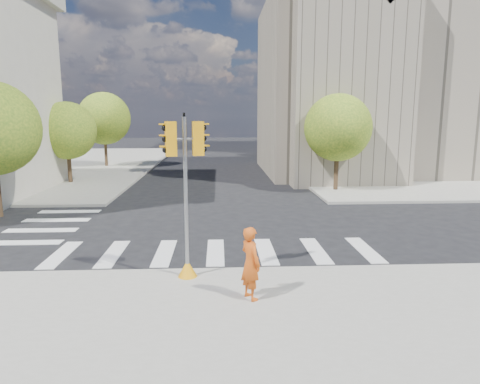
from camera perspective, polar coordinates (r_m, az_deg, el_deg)
The scene contains 14 objects.
ground at distance 17.28m, azimuth -2.91°, elevation -5.95°, with size 160.00×160.00×0.00m, color black.
sidewalk_far_right at distance 47.29m, azimuth 22.15°, elevation 3.66°, with size 28.00×40.00×0.15m, color gray.
sidewalk_far_left at distance 47.32m, azimuth -27.97°, elevation 3.23°, with size 28.00×40.00×0.15m, color gray.
civic_building at distance 39.05m, azimuth 21.17°, elevation 13.10°, with size 26.00×16.00×19.39m.
office_tower at distance 63.42m, azimuth 18.44°, elevation 18.89°, with size 20.00×18.00×30.00m, color #9EA0A3.
tree_lw_mid at distance 32.39m, azimuth -22.08°, elevation 7.58°, with size 4.00×4.00×5.77m.
tree_lw_far at distance 41.95m, azimuth -17.67°, elevation 9.32°, with size 4.80×4.80×6.95m.
tree_re_near at distance 27.64m, azimuth 12.92°, elevation 8.36°, with size 4.20×4.20×6.16m.
tree_re_mid at distance 39.32m, azimuth 8.16°, elevation 9.39°, with size 4.60×4.60×6.66m.
tree_re_far at distance 51.16m, azimuth 5.57°, elevation 9.04°, with size 4.00×4.00×5.88m.
lamp_near at distance 31.63m, azimuth 11.86°, elevation 9.54°, with size 0.35×0.18×8.11m.
lamp_far at distance 45.31m, azimuth 7.34°, elevation 9.78°, with size 0.35×0.18×8.11m.
traffic_signal at distance 12.26m, azimuth -7.19°, elevation -2.32°, with size 1.08×0.56×4.72m.
photographer at distance 10.99m, azimuth 1.42°, elevation -9.46°, with size 0.69×0.45×1.89m, color #CC5013.
Camera 1 is at (0.04, -16.61, 4.78)m, focal length 32.00 mm.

